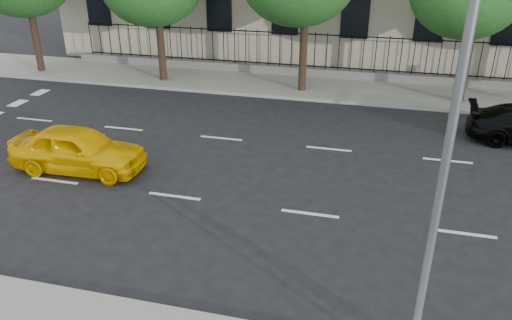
# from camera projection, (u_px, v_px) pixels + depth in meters

# --- Properties ---
(ground) EXTENTS (120.00, 120.00, 0.00)m
(ground) POSITION_uv_depth(u_px,v_px,m) (294.00, 269.00, 11.55)
(ground) COLOR black
(ground) RESTS_ON ground
(far_sidewalk) EXTENTS (60.00, 4.00, 0.15)m
(far_sidewalk) POSITION_uv_depth(u_px,v_px,m) (346.00, 89.00, 23.78)
(far_sidewalk) COLOR gray
(far_sidewalk) RESTS_ON ground
(lane_markings) EXTENTS (49.60, 4.62, 0.01)m
(lane_markings) POSITION_uv_depth(u_px,v_px,m) (321.00, 177.00, 15.71)
(lane_markings) COLOR silver
(lane_markings) RESTS_ON ground
(iron_fence) EXTENTS (30.00, 0.50, 2.20)m
(iron_fence) POSITION_uv_depth(u_px,v_px,m) (350.00, 68.00, 25.02)
(iron_fence) COLOR slate
(iron_fence) RESTS_ON far_sidewalk
(street_light) EXTENTS (0.25, 3.32, 8.05)m
(street_light) POSITION_uv_depth(u_px,v_px,m) (454.00, 83.00, 7.24)
(street_light) COLOR slate
(street_light) RESTS_ON near_sidewalk
(yellow_taxi) EXTENTS (4.34, 1.86, 1.46)m
(yellow_taxi) POSITION_uv_depth(u_px,v_px,m) (78.00, 149.00, 15.89)
(yellow_taxi) COLOR #F8B900
(yellow_taxi) RESTS_ON ground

